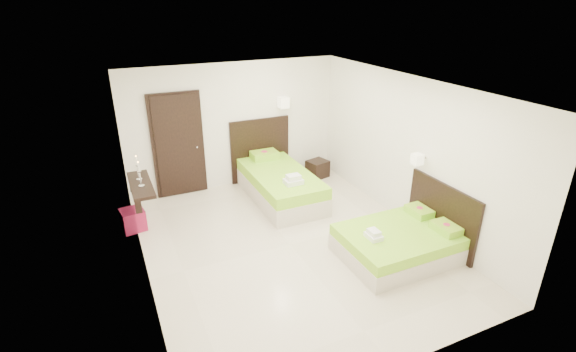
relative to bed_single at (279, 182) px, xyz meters
name	(u,v)px	position (x,y,z in m)	size (l,w,h in m)	color
floor	(290,244)	(-0.55, -1.72, -0.33)	(5.50, 5.50, 0.00)	beige
bed_single	(279,182)	(0.00, 0.00, 0.00)	(1.34, 2.23, 1.84)	beige
bed_double	(402,241)	(0.92, -2.72, -0.07)	(1.73, 1.47, 1.43)	beige
nightstand	(317,169)	(1.22, 0.59, -0.14)	(0.43, 0.38, 0.38)	black
ottoman	(133,220)	(-2.83, -0.12, -0.14)	(0.38, 0.38, 0.38)	maroon
door	(178,146)	(-1.74, 0.98, 0.72)	(1.02, 0.15, 2.14)	black
console_shelf	(140,185)	(-2.63, -0.12, 0.48)	(0.35, 1.20, 0.78)	black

